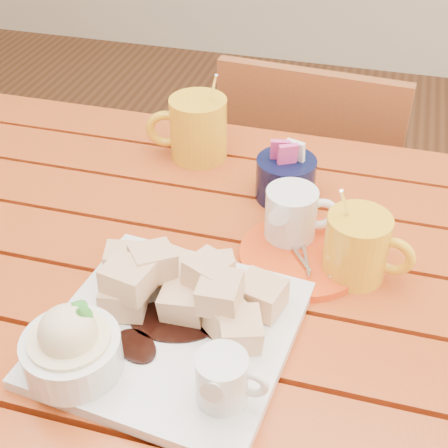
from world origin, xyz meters
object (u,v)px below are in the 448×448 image
(dessert_plate, at_px, (154,324))
(coffee_mug_right, at_px, (358,246))
(table, at_px, (188,313))
(coffee_mug_left, at_px, (197,128))
(orange_saucer, at_px, (303,256))
(chair_far, at_px, (310,197))

(dessert_plate, xyz_separation_m, coffee_mug_right, (0.22, 0.19, 0.01))
(coffee_mug_right, bearing_deg, table, -163.23)
(coffee_mug_left, distance_m, orange_saucer, 0.32)
(dessert_plate, xyz_separation_m, orange_saucer, (0.14, 0.20, -0.03))
(dessert_plate, relative_size, coffee_mug_left, 1.90)
(coffee_mug_right, distance_m, orange_saucer, 0.08)
(coffee_mug_left, bearing_deg, chair_far, 47.24)
(chair_far, bearing_deg, coffee_mug_right, 107.26)
(dessert_plate, xyz_separation_m, chair_far, (0.08, 0.77, -0.32))
(table, xyz_separation_m, chair_far, (0.10, 0.62, -0.18))
(table, height_order, dessert_plate, dessert_plate)
(coffee_mug_left, distance_m, coffee_mug_right, 0.38)
(table, distance_m, coffee_mug_left, 0.32)
(dessert_plate, relative_size, coffee_mug_right, 2.18)
(chair_far, bearing_deg, coffee_mug_left, 68.69)
(coffee_mug_right, bearing_deg, orange_saucer, -179.25)
(table, relative_size, orange_saucer, 6.80)
(coffee_mug_left, bearing_deg, table, -93.01)
(coffee_mug_left, bearing_deg, orange_saucer, -61.92)
(orange_saucer, bearing_deg, coffee_mug_left, 135.00)
(chair_far, bearing_deg, orange_saucer, 100.47)
(coffee_mug_right, height_order, chair_far, coffee_mug_right)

